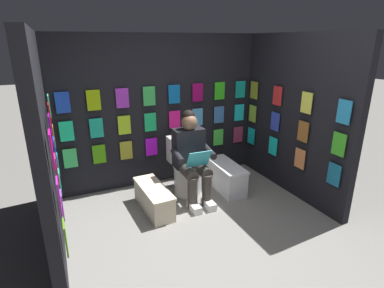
{
  "coord_description": "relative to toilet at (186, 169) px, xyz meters",
  "views": [
    {
      "loc": [
        1.38,
        2.08,
        2.04
      ],
      "look_at": [
        -0.07,
        -1.11,
        0.85
      ],
      "focal_mm": 28.72,
      "sensor_mm": 36.0,
      "label": 1
    }
  ],
  "objects": [
    {
      "name": "display_wall_right",
      "position": [
        1.69,
        0.54,
        0.74
      ],
      "size": [
        0.14,
        2.02,
        2.13
      ],
      "color": "black",
      "rests_on": "ground"
    },
    {
      "name": "ground_plane",
      "position": [
        0.17,
        1.55,
        -0.33
      ],
      "size": [
        30.0,
        30.0,
        0.0
      ],
      "primitive_type": "plane",
      "color": "gray"
    },
    {
      "name": "person_reading",
      "position": [
        0.01,
        0.23,
        0.27
      ],
      "size": [
        0.53,
        0.69,
        1.19
      ],
      "rotation": [
        0.0,
        0.0,
        -0.03
      ],
      "color": "black",
      "rests_on": "ground"
    },
    {
      "name": "toilet",
      "position": [
        0.0,
        0.0,
        0.0
      ],
      "size": [
        0.41,
        0.56,
        0.77
      ],
      "rotation": [
        0.0,
        0.0,
        -0.03
      ],
      "color": "white",
      "rests_on": "ground"
    },
    {
      "name": "display_wall_back",
      "position": [
        0.17,
        -0.52,
        0.74
      ],
      "size": [
        3.05,
        0.14,
        2.13
      ],
      "color": "black",
      "rests_on": "ground"
    },
    {
      "name": "comic_longbox_far",
      "position": [
        0.57,
        0.32,
        -0.17
      ],
      "size": [
        0.32,
        0.81,
        0.32
      ],
      "rotation": [
        0.0,
        0.0,
        0.05
      ],
      "color": "beige",
      "rests_on": "ground"
    },
    {
      "name": "display_wall_left",
      "position": [
        -1.36,
        0.54,
        0.74
      ],
      "size": [
        0.14,
        2.02,
        2.13
      ],
      "color": "black",
      "rests_on": "ground"
    },
    {
      "name": "comic_longbox_near",
      "position": [
        -0.54,
        0.2,
        -0.13
      ],
      "size": [
        0.33,
        0.77,
        0.39
      ],
      "rotation": [
        0.0,
        0.0,
        -0.04
      ],
      "color": "silver",
      "rests_on": "ground"
    }
  ]
}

